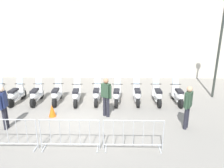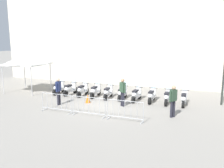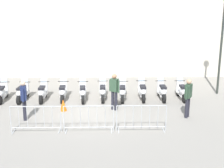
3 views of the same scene
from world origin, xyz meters
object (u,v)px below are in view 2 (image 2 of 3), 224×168
(barrier_segment_0, at_px, (57,103))
(barrier_segment_1, at_px, (89,107))
(motorcycle_6, at_px, (136,95))
(traffic_cone, at_px, (88,99))
(motorcycle_9, at_px, (184,99))
(officer_by_barriers, at_px, (123,91))
(officer_near_row_end, at_px, (58,90))
(motorcycle_2, at_px, (82,90))
(motorcycle_3, at_px, (95,91))
(motorcycle_1, at_px, (70,89))
(officer_mid_plaza, at_px, (173,99))
(barrier_segment_2, at_px, (125,111))
(motorcycle_7, at_px, (152,96))
(canopy_tent, at_px, (27,60))
(motorcycle_8, at_px, (167,97))
(motorcycle_5, at_px, (122,93))
(motorcycle_0, at_px, (58,88))
(motorcycle_4, at_px, (108,92))

(barrier_segment_0, relative_size, barrier_segment_1, 1.00)
(motorcycle_6, relative_size, traffic_cone, 3.13)
(motorcycle_9, relative_size, officer_by_barriers, 1.00)
(officer_near_row_end, bearing_deg, motorcycle_2, 80.59)
(motorcycle_3, distance_m, officer_by_barriers, 3.04)
(motorcycle_1, bearing_deg, motorcycle_9, -3.27)
(motorcycle_1, bearing_deg, officer_by_barriers, -20.76)
(motorcycle_6, distance_m, barrier_segment_0, 5.35)
(barrier_segment_0, xyz_separation_m, officer_mid_plaza, (6.37, 1.06, 0.46))
(barrier_segment_1, relative_size, traffic_cone, 3.56)
(barrier_segment_1, relative_size, barrier_segment_2, 1.00)
(motorcycle_7, distance_m, officer_mid_plaza, 3.10)
(motorcycle_2, height_order, motorcycle_6, same)
(motorcycle_2, xyz_separation_m, officer_by_barriers, (3.51, -1.68, 0.53))
(motorcycle_2, height_order, canopy_tent, canopy_tent)
(motorcycle_3, distance_m, barrier_segment_0, 4.05)
(officer_near_row_end, height_order, officer_by_barriers, same)
(motorcycle_8, bearing_deg, motorcycle_6, 177.39)
(officer_mid_plaza, bearing_deg, motorcycle_2, 156.14)
(barrier_segment_2, relative_size, officer_near_row_end, 1.13)
(barrier_segment_1, relative_size, officer_by_barriers, 1.13)
(motorcycle_6, relative_size, officer_mid_plaza, 1.00)
(motorcycle_1, distance_m, motorcycle_5, 4.09)
(barrier_segment_2, bearing_deg, motorcycle_7, 78.98)
(motorcycle_6, distance_m, officer_mid_plaza, 3.71)
(motorcycle_5, relative_size, motorcycle_9, 1.00)
(motorcycle_0, distance_m, motorcycle_7, 7.14)
(motorcycle_4, xyz_separation_m, barrier_segment_0, (-1.81, -3.82, 0.07))
(motorcycle_5, xyz_separation_m, barrier_segment_0, (-2.83, -3.86, 0.07))
(officer_mid_plaza, bearing_deg, canopy_tent, 164.71)
(officer_mid_plaza, bearing_deg, motorcycle_3, 152.49)
(motorcycle_5, xyz_separation_m, barrier_segment_1, (-0.79, -4.00, 0.07))
(motorcycle_1, height_order, officer_near_row_end, officer_near_row_end)
(officer_near_row_end, bearing_deg, motorcycle_0, 120.62)
(barrier_segment_1, xyz_separation_m, officer_by_barriers, (1.23, 2.44, 0.46))
(motorcycle_0, distance_m, motorcycle_1, 1.01)
(motorcycle_0, relative_size, motorcycle_3, 1.00)
(barrier_segment_2, bearing_deg, traffic_cone, 140.13)
(barrier_segment_0, relative_size, traffic_cone, 3.56)
(barrier_segment_0, xyz_separation_m, officer_by_barriers, (3.27, 2.30, 0.46))
(motorcycle_0, xyz_separation_m, motorcycle_2, (2.04, -0.12, 0.00))
(motorcycle_3, xyz_separation_m, motorcycle_9, (6.11, -0.41, 0.00))
(motorcycle_5, relative_size, officer_mid_plaza, 1.00)
(motorcycle_7, bearing_deg, officer_by_barriers, -138.14)
(motorcycle_6, distance_m, officer_near_row_end, 5.10)
(officer_by_barriers, distance_m, canopy_tent, 8.67)
(motorcycle_9, distance_m, canopy_tent, 12.15)
(officer_near_row_end, xyz_separation_m, traffic_cone, (1.56, 0.99, -0.71))
(motorcycle_2, xyz_separation_m, motorcycle_3, (1.02, -0.02, 0.00))
(motorcycle_1, relative_size, motorcycle_6, 1.00)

